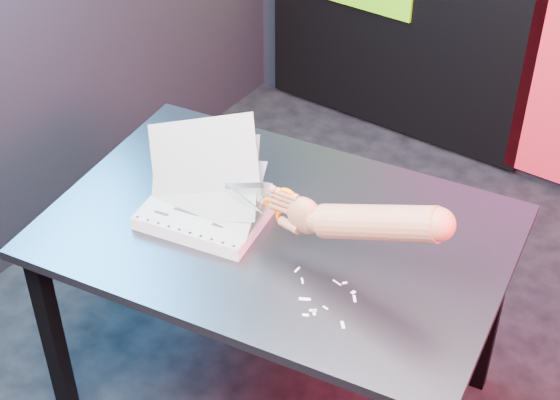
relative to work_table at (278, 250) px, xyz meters
The scene contains 6 objects.
room 0.75m from the work_table, 33.70° to the left, with size 3.01×3.01×2.71m.
work_table is the anchor object (origin of this frame).
printout_stack 0.24m from the work_table, 156.35° to the right, with size 0.41×0.30×0.33m.
scissors 0.23m from the work_table, 48.66° to the right, with size 0.23×0.02×0.13m.
hand_forearm 0.40m from the work_table, ahead, with size 0.49×0.11×0.22m.
paper_clippings 0.32m from the work_table, 33.32° to the right, with size 0.22×0.17×0.00m.
Camera 1 is at (0.80, -1.68, 2.29)m, focal length 55.00 mm.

